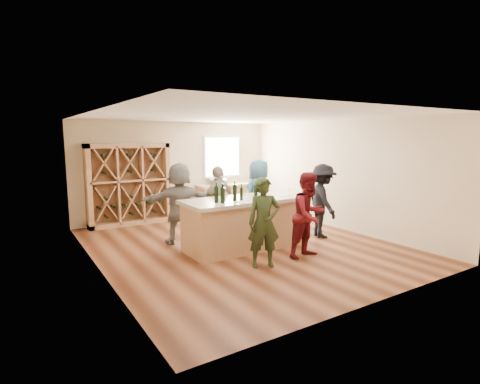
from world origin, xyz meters
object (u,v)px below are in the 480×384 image
wine_bottle_b (223,195)px  person_server (322,201)px  person_near_left (264,223)px  person_far_right (259,196)px  wine_bottle_e (241,194)px  person_far_left (180,203)px  person_near_right (309,215)px  wine_bottle_d (235,193)px  wine_bottle_f (256,193)px  person_far_mid (219,202)px  wine_bottle_c (223,194)px  wine_bottle_a (216,195)px  wine_rack (129,184)px  sink (218,181)px  tasting_counter_base (246,225)px

wine_bottle_b → person_server: bearing=0.6°
person_near_left → person_server: person_server is taller
person_server → person_far_right: person_far_right is taller
wine_bottle_e → person_far_left: size_ratio=0.15×
wine_bottle_e → person_near_right: bearing=-47.6°
wine_bottle_d → wine_bottle_f: wine_bottle_d is taller
wine_bottle_d → wine_bottle_f: bearing=-15.8°
person_far_mid → wine_bottle_f: 1.36m
person_near_left → wine_bottle_c: bearing=121.8°
person_far_left → wine_bottle_e: bearing=137.6°
person_far_mid → person_far_left: bearing=-24.5°
wine_bottle_a → wine_bottle_c: wine_bottle_a is taller
wine_bottle_c → wine_bottle_b: bearing=-123.8°
wine_bottle_a → wine_bottle_c: 0.25m
wine_rack → wine_bottle_a: size_ratio=6.77×
sink → wine_bottle_b: size_ratio=1.71×
wine_bottle_a → wine_bottle_b: wine_bottle_a is taller
tasting_counter_base → wine_bottle_f: 0.79m
sink → wine_bottle_d: size_ratio=1.62×
person_near_left → wine_bottle_d: bearing=112.1°
wine_bottle_a → wine_bottle_c: size_ratio=1.21×
wine_bottle_c → person_far_mid: (0.47, 1.05, -0.37)m
wine_bottle_d → person_far_right: 1.90m
wine_bottle_c → person_server: (2.59, -0.18, -0.34)m
wine_bottle_b → wine_bottle_f: 0.77m
person_far_left → wine_bottle_f: person_far_left is taller
wine_bottle_d → person_far_mid: size_ratio=0.20×
wine_bottle_d → person_near_left: 1.09m
wine_bottle_f → person_near_right: bearing=-54.3°
wine_bottle_c → person_near_left: person_near_left is taller
wine_bottle_c → wine_bottle_f: wine_bottle_f is taller
wine_rack → tasting_counter_base: wine_rack is taller
wine_bottle_c → person_far_left: (-0.46, 1.16, -0.31)m
person_near_left → person_near_right: size_ratio=0.97×
sink → person_near_right: size_ratio=0.32×
tasting_counter_base → person_near_right: 1.43m
wine_bottle_c → wine_bottle_e: bearing=-20.7°
wine_rack → wine_bottle_b: bearing=-78.5°
wine_bottle_b → person_near_right: 1.74m
person_near_left → person_far_left: 2.38m
person_near_right → wine_bottle_c: bearing=130.4°
wine_bottle_a → person_far_mid: 1.40m
person_near_left → person_far_right: 2.62m
sink → wine_bottle_e: size_ratio=2.05×
tasting_counter_base → person_near_left: 1.28m
person_far_mid → tasting_counter_base: bearing=78.7°
wine_bottle_a → person_far_right: size_ratio=0.18×
wine_bottle_e → wine_bottle_d: bearing=177.2°
wine_bottle_c → person_near_left: size_ratio=0.16×
wine_bottle_e → person_server: 2.27m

